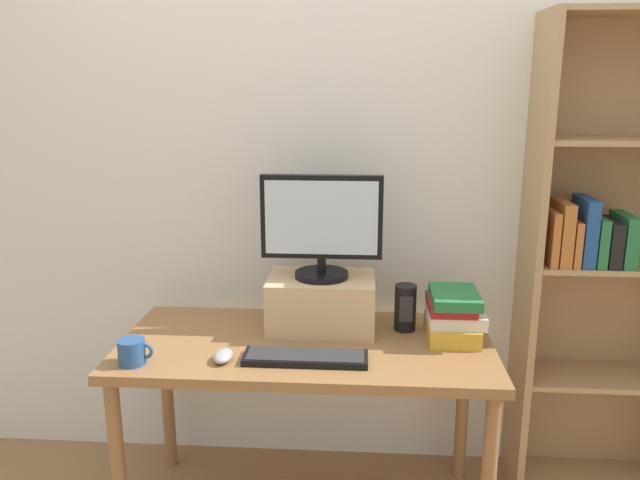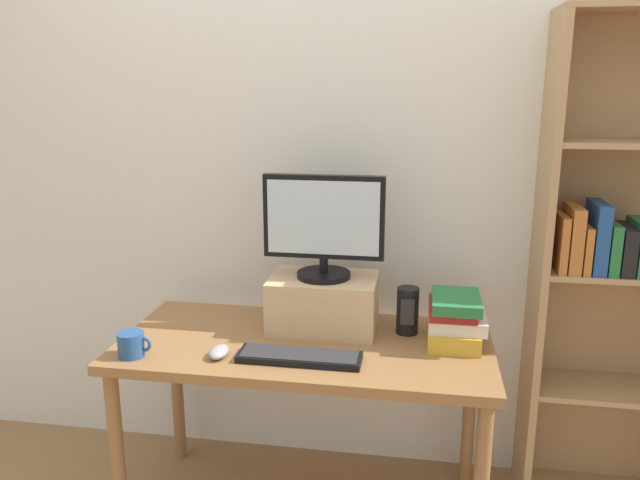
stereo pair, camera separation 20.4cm
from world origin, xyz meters
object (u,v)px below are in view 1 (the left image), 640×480
(computer_monitor, at_px, (322,225))
(coffee_mug, at_px, (132,352))
(desk, at_px, (306,362))
(bookshelf_unit, at_px, (607,260))
(desk_speaker, at_px, (405,308))
(riser_box, at_px, (322,302))
(keyboard, at_px, (306,357))
(book_stack, at_px, (453,316))
(computer_mouse, at_px, (223,356))

(computer_monitor, distance_m, coffee_mug, 0.79)
(desk, distance_m, computer_monitor, 0.50)
(bookshelf_unit, height_order, coffee_mug, bookshelf_unit)
(bookshelf_unit, height_order, desk_speaker, bookshelf_unit)
(computer_monitor, bearing_deg, desk, -108.51)
(coffee_mug, relative_size, desk_speaker, 0.68)
(riser_box, height_order, keyboard, riser_box)
(riser_box, xyz_separation_m, book_stack, (0.48, -0.07, -0.01))
(desk, bearing_deg, computer_monitor, 71.49)
(desk, bearing_deg, coffee_mug, -158.18)
(keyboard, xyz_separation_m, book_stack, (0.51, 0.23, 0.08))
(keyboard, relative_size, computer_mouse, 4.00)
(desk, bearing_deg, desk_speaker, 20.96)
(computer_monitor, xyz_separation_m, computer_mouse, (-0.31, -0.32, -0.38))
(bookshelf_unit, xyz_separation_m, book_stack, (-0.61, -0.23, -0.16))
(coffee_mug, bearing_deg, keyboard, 6.14)
(desk, height_order, riser_box, riser_box)
(keyboard, bearing_deg, desk_speaker, 40.71)
(riser_box, bearing_deg, computer_mouse, -134.05)
(coffee_mug, bearing_deg, desk_speaker, 21.48)
(keyboard, bearing_deg, computer_monitor, 83.60)
(riser_box, bearing_deg, coffee_mug, -148.99)
(bookshelf_unit, distance_m, coffee_mug, 1.78)
(computer_mouse, bearing_deg, computer_monitor, 45.82)
(book_stack, distance_m, coffee_mug, 1.12)
(computer_mouse, height_order, book_stack, book_stack)
(keyboard, xyz_separation_m, desk_speaker, (0.35, 0.30, 0.08))
(book_stack, relative_size, desk_speaker, 1.40)
(computer_monitor, height_order, coffee_mug, computer_monitor)
(computer_monitor, distance_m, desk_speaker, 0.44)
(desk, height_order, bookshelf_unit, bookshelf_unit)
(riser_box, relative_size, desk_speaker, 2.27)
(desk, xyz_separation_m, book_stack, (0.53, 0.07, 0.17))
(bookshelf_unit, relative_size, keyboard, 4.47)
(bookshelf_unit, distance_m, riser_box, 1.11)
(desk, bearing_deg, riser_box, 71.67)
(keyboard, xyz_separation_m, coffee_mug, (-0.57, -0.06, 0.03))
(bookshelf_unit, distance_m, book_stack, 0.67)
(computer_mouse, relative_size, book_stack, 0.42)
(computer_monitor, xyz_separation_m, book_stack, (0.48, -0.07, -0.31))
(book_stack, xyz_separation_m, desk_speaker, (-0.17, 0.07, -0.00))
(computer_mouse, distance_m, desk_speaker, 0.70)
(computer_mouse, xyz_separation_m, coffee_mug, (-0.29, -0.04, 0.02))
(riser_box, xyz_separation_m, desk_speaker, (0.31, -0.00, -0.01))
(computer_mouse, distance_m, coffee_mug, 0.30)
(coffee_mug, height_order, desk_speaker, desk_speaker)
(coffee_mug, xyz_separation_m, desk_speaker, (0.92, 0.36, 0.04))
(riser_box, distance_m, computer_monitor, 0.30)
(computer_monitor, relative_size, computer_mouse, 4.27)
(bookshelf_unit, height_order, computer_mouse, bookshelf_unit)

